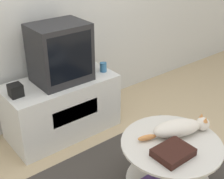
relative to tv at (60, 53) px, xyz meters
The scene contains 7 objects.
tv_stand 0.57m from the tv, behind, with size 1.09×0.54×0.58m.
tv is the anchor object (origin of this frame).
speaker 0.53m from the tv, behind, with size 0.11×0.11×0.11m.
mug 0.50m from the tv, 11.24° to the right, with size 0.07×0.07×0.09m.
coffee_table 1.38m from the tv, 82.85° to the right, with size 0.74×0.74×0.49m.
dvd_box 1.41m from the tv, 87.70° to the right, with size 0.26×0.20×0.05m.
cat 1.30m from the tv, 77.19° to the right, with size 0.55×0.29×0.13m.
Camera 1 is at (-1.38, -1.21, 1.89)m, focal length 50.00 mm.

